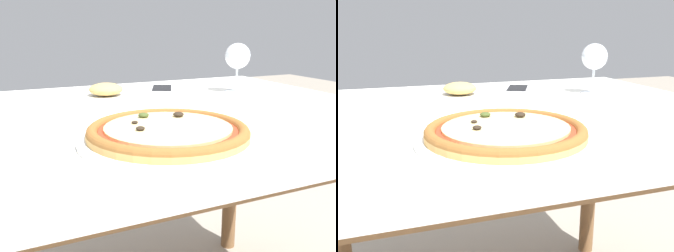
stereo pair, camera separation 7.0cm
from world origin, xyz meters
TOP-DOWN VIEW (x-y plane):
  - dining_table at (0.00, 0.00)m, footprint 1.18×0.98m
  - pizza_plate at (-0.09, -0.24)m, footprint 0.34×0.34m
  - wine_glass_far_left at (0.33, 0.16)m, footprint 0.08×0.08m
  - cell_phone at (0.12, 0.28)m, footprint 0.12×0.16m
  - side_plate at (-0.09, 0.22)m, footprint 0.17×0.17m

SIDE VIEW (x-z plane):
  - dining_table at x=0.00m, z-range 0.28..1.01m
  - cell_phone at x=0.12m, z-range 0.74..0.75m
  - pizza_plate at x=-0.09m, z-range 0.74..0.78m
  - side_plate at x=-0.09m, z-range 0.73..0.78m
  - wine_glass_far_left at x=0.33m, z-range 0.77..0.93m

